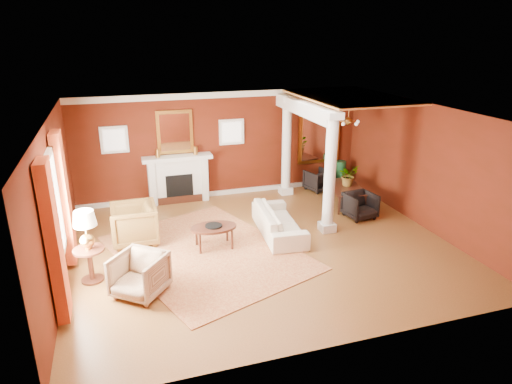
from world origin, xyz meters
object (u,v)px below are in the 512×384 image
object	(u,v)px
side_table	(87,235)
armchair_leopard	(134,222)
armchair_stripe	(139,273)
coffee_table	(214,228)
dining_table	(346,190)
sofa	(279,217)

from	to	relation	value
side_table	armchair_leopard	bearing A→B (deg)	58.30
armchair_leopard	side_table	bearing A→B (deg)	-31.63
armchair_leopard	side_table	size ratio (longest dim) A/B	0.70
armchair_stripe	coffee_table	xyz separation A→B (m)	(1.65, 1.41, 0.03)
coffee_table	dining_table	world-z (taller)	dining_table
side_table	coffee_table	bearing A→B (deg)	14.79
coffee_table	side_table	world-z (taller)	side_table
sofa	dining_table	bearing A→B (deg)	-57.75
sofa	side_table	size ratio (longest dim) A/B	1.50
armchair_leopard	side_table	world-z (taller)	side_table
armchair_stripe	side_table	distance (m)	1.24
sofa	armchair_leopard	xyz separation A→B (m)	(-3.19, 0.51, 0.08)
armchair_leopard	dining_table	xyz separation A→B (m)	(5.54, 0.69, -0.08)
sofa	armchair_leopard	size ratio (longest dim) A/B	2.14
coffee_table	side_table	xyz separation A→B (m)	(-2.49, -0.66, 0.49)
sofa	dining_table	size ratio (longest dim) A/B	1.43
coffee_table	dining_table	xyz separation A→B (m)	(3.93, 1.45, -0.04)
side_table	armchair_stripe	bearing A→B (deg)	-41.93
side_table	dining_table	xyz separation A→B (m)	(6.42, 2.11, -0.53)
coffee_table	side_table	size ratio (longest dim) A/B	0.70
coffee_table	side_table	bearing A→B (deg)	-165.21
armchair_leopard	sofa	bearing A→B (deg)	80.97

